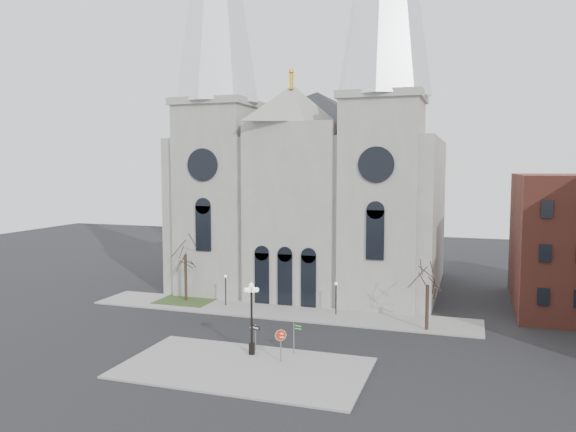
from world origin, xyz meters
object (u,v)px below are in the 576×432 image
(stop_sign, at_px, (281,339))
(globe_lamp, at_px, (252,309))
(street_name_sign, at_px, (295,336))
(one_way_sign, at_px, (255,333))

(stop_sign, relative_size, globe_lamp, 0.44)
(stop_sign, height_order, street_name_sign, stop_sign)
(globe_lamp, distance_m, street_name_sign, 4.00)
(stop_sign, relative_size, one_way_sign, 1.15)
(stop_sign, bearing_deg, one_way_sign, 141.32)
(globe_lamp, bearing_deg, street_name_sign, 20.01)
(stop_sign, relative_size, street_name_sign, 1.02)
(stop_sign, xyz_separation_m, globe_lamp, (-2.71, 0.89, 1.79))
(street_name_sign, bearing_deg, stop_sign, -91.78)
(stop_sign, height_order, one_way_sign, stop_sign)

